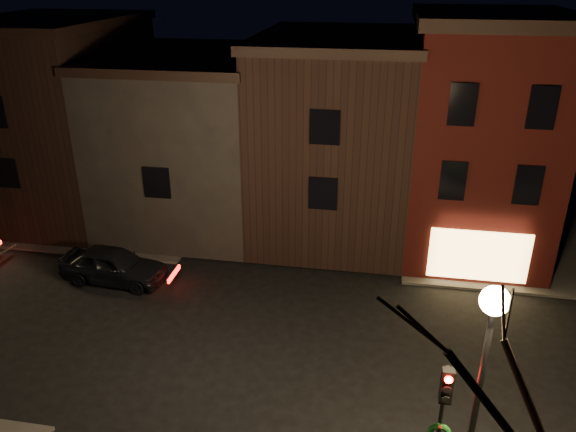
% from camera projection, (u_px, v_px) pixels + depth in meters
% --- Properties ---
extents(ground, '(120.00, 120.00, 0.00)m').
position_uv_depth(ground, '(260.00, 344.00, 19.99)').
color(ground, black).
rests_on(ground, ground).
extents(sidewalk_far_left, '(30.00, 30.00, 0.12)m').
position_uv_depth(sidewalk_far_left, '(54.00, 148.00, 41.11)').
color(sidewalk_far_left, '#2D2B28').
rests_on(sidewalk_far_left, ground).
extents(corner_building, '(6.50, 8.50, 10.50)m').
position_uv_depth(corner_building, '(479.00, 135.00, 25.03)').
color(corner_building, '#410E0B').
rests_on(corner_building, ground).
extents(row_building_a, '(7.30, 10.30, 9.40)m').
position_uv_depth(row_building_a, '(336.00, 134.00, 27.21)').
color(row_building_a, black).
rests_on(row_building_a, ground).
extents(row_building_b, '(7.80, 10.30, 8.40)m').
position_uv_depth(row_building_b, '(194.00, 137.00, 28.56)').
color(row_building_b, black).
rests_on(row_building_b, ground).
extents(row_building_c, '(7.30, 10.30, 9.90)m').
position_uv_depth(row_building_c, '(60.00, 116.00, 29.41)').
color(row_building_c, black).
rests_on(row_building_c, ground).
extents(street_lamp_near, '(0.60, 0.60, 6.48)m').
position_uv_depth(street_lamp_near, '(487.00, 347.00, 11.50)').
color(street_lamp_near, black).
rests_on(street_lamp_near, sidewalk_near_right).
extents(traffic_signal, '(0.58, 0.38, 4.05)m').
position_uv_depth(traffic_signal, '(442.00, 415.00, 13.01)').
color(traffic_signal, black).
rests_on(traffic_signal, sidewalk_near_right).
extents(parked_car_a, '(4.60, 2.12, 1.53)m').
position_uv_depth(parked_car_a, '(113.00, 265.00, 23.66)').
color(parked_car_a, black).
rests_on(parked_car_a, ground).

